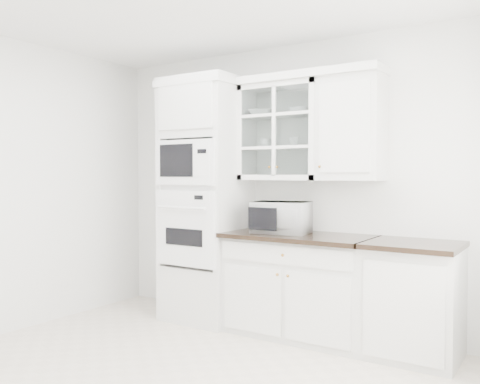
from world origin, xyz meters
The scene contains 13 objects.
ground centered at (0.00, 0.00, 0.01)m, with size 4.00×3.50×0.01m, color beige.
room_shell centered at (0.00, 0.43, 1.78)m, with size 4.00×3.50×2.70m.
oven_column centered at (-0.75, 1.42, 1.20)m, with size 0.76×0.68×2.40m.
base_cabinet_run centered at (0.28, 1.45, 0.46)m, with size 1.32×0.67×0.92m.
extra_base_cabinet centered at (1.28, 1.45, 0.46)m, with size 0.72×0.67×0.92m.
upper_cabinet_glass centered at (0.03, 1.58, 1.85)m, with size 0.80×0.33×0.90m.
upper_cabinet_solid centered at (0.71, 1.58, 1.85)m, with size 0.55×0.33×0.90m, color silver.
crown_molding centered at (-0.07, 1.56, 2.33)m, with size 2.14×0.38×0.07m, color white.
countertop_microwave centered at (0.11, 1.43, 1.06)m, with size 0.49×0.41×0.29m, color white.
bowl_a centered at (-0.19, 1.57, 2.04)m, with size 0.24×0.24×0.06m, color white.
bowl_b centered at (0.20, 1.59, 2.04)m, with size 0.19×0.19×0.06m, color white.
cup_a centered at (-0.16, 1.60, 1.75)m, with size 0.11×0.11×0.09m, color white.
cup_b centered at (0.15, 1.58, 1.75)m, with size 0.09×0.09×0.09m, color white.
Camera 1 is at (2.30, -2.64, 1.45)m, focal length 38.00 mm.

